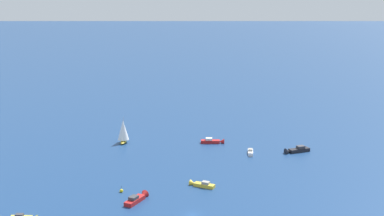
{
  "coord_description": "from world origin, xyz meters",
  "views": [
    {
      "loc": [
        12.99,
        -132.41,
        59.31
      ],
      "look_at": [
        -0.16,
        0.18,
        29.41
      ],
      "focal_mm": 49.83,
      "sensor_mm": 36.0,
      "label": 1
    }
  ],
  "objects": [
    {
      "name": "ground_plane",
      "position": [
        0.0,
        0.0,
        0.0
      ],
      "size": [
        2000.0,
        2000.0,
        0.0
      ],
      "primitive_type": "plane",
      "color": "navy"
    },
    {
      "name": "motorboat_near_centre",
      "position": [
        0.51,
        21.36,
        0.63
      ],
      "size": [
        8.29,
        4.8,
        2.34
      ],
      "color": "gold",
      "rests_on": "ground_plane"
    },
    {
      "name": "motorboat_trailing",
      "position": [
        32.8,
        59.81,
        0.78
      ],
      "size": [
        9.96,
        6.92,
        2.88
      ],
      "color": "black",
      "rests_on": "ground_plane"
    },
    {
      "name": "motorboat_ahead",
      "position": [
        -16.67,
        8.03,
        0.74
      ],
      "size": [
        5.7,
        9.69,
        2.74
      ],
      "color": "#B21E1E",
      "rests_on": "ground_plane"
    },
    {
      "name": "motorboat_outer_ring_c",
      "position": [
        1.58,
        68.76,
        0.72
      ],
      "size": [
        9.31,
        3.0,
        2.66
      ],
      "color": "#B21E1E",
      "rests_on": "ground_plane"
    },
    {
      "name": "sailboat_outer_ring_d",
      "position": [
        -33.8,
        65.74,
        4.66
      ],
      "size": [
        4.53,
        8.0,
        10.21
      ],
      "color": "gold",
      "rests_on": "ground_plane"
    },
    {
      "name": "motorboat_outer_ring_e",
      "position": [
        15.92,
        55.76,
        0.56
      ],
      "size": [
        1.87,
        7.13,
        2.07
      ],
      "color": "white",
      "rests_on": "ground_plane"
    },
    {
      "name": "marker_buoy",
      "position": [
        -22.77,
        14.36,
        0.39
      ],
      "size": [
        1.1,
        1.1,
        2.1
      ],
      "color": "yellow",
      "rests_on": "ground_plane"
    }
  ]
}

